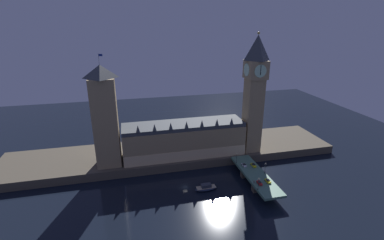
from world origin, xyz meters
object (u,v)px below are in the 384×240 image
(car_southbound_lead, at_px, (268,181))
(street_lamp_far, at_px, (237,157))
(pedestrian_near_rail, at_px, (254,182))
(street_lamp_near, at_px, (259,182))
(pedestrian_mid_walk, at_px, (265,172))
(street_lamp_mid, at_px, (265,167))
(victoria_tower, at_px, (105,117))
(car_northbound_trail, at_px, (259,183))
(clock_tower, at_px, (254,91))
(pedestrian_far_rail, at_px, (236,161))
(car_northbound_lead, at_px, (244,165))
(car_southbound_trail, at_px, (253,165))
(boat_upstream, at_px, (206,188))

(car_southbound_lead, height_order, street_lamp_far, street_lamp_far)
(pedestrian_near_rail, bearing_deg, street_lamp_near, -94.09)
(car_southbound_lead, distance_m, street_lamp_near, 10.54)
(pedestrian_mid_walk, xyz_separation_m, street_lamp_mid, (0.40, 1.08, 3.05))
(victoria_tower, height_order, car_northbound_trail, victoria_tower)
(clock_tower, bearing_deg, car_northbound_trail, -108.09)
(pedestrian_near_rail, distance_m, pedestrian_far_rail, 24.72)
(pedestrian_near_rail, bearing_deg, car_northbound_lead, 82.08)
(pedestrian_mid_walk, bearing_deg, street_lamp_near, -128.98)
(street_lamp_far, bearing_deg, pedestrian_far_rail, 65.30)
(pedestrian_far_rail, relative_size, street_lamp_mid, 0.27)
(pedestrian_far_rail, distance_m, street_lamp_near, 30.51)
(car_southbound_trail, bearing_deg, pedestrian_near_rail, -114.36)
(street_lamp_near, relative_size, boat_upstream, 0.56)
(pedestrian_far_rail, height_order, street_lamp_near, street_lamp_near)
(car_southbound_trail, distance_m, pedestrian_mid_walk, 9.93)
(pedestrian_mid_walk, bearing_deg, street_lamp_far, 124.93)
(street_lamp_far, height_order, boat_upstream, street_lamp_far)
(pedestrian_mid_walk, relative_size, street_lamp_near, 0.23)
(car_northbound_trail, bearing_deg, street_lamp_mid, 50.61)
(clock_tower, bearing_deg, pedestrian_mid_walk, -99.88)
(pedestrian_near_rail, bearing_deg, victoria_tower, 150.64)
(clock_tower, distance_m, street_lamp_near, 60.88)
(pedestrian_mid_walk, bearing_deg, street_lamp_mid, 69.75)
(clock_tower, distance_m, street_lamp_mid, 48.33)
(car_northbound_lead, height_order, car_southbound_trail, car_southbound_trail)
(pedestrian_mid_walk, height_order, pedestrian_far_rail, pedestrian_far_rail)
(car_northbound_trail, distance_m, pedestrian_near_rail, 2.88)
(car_northbound_trail, height_order, street_lamp_far, street_lamp_far)
(car_southbound_lead, bearing_deg, boat_upstream, 163.83)
(victoria_tower, distance_m, car_northbound_trail, 94.24)
(victoria_tower, xyz_separation_m, car_northbound_trail, (78.35, -43.66, -28.91))
(car_southbound_trail, bearing_deg, victoria_tower, 163.38)
(pedestrian_mid_walk, relative_size, boat_upstream, 0.13)
(car_southbound_trail, bearing_deg, street_lamp_far, 143.34)
(victoria_tower, relative_size, street_lamp_mid, 10.69)
(street_lamp_far, bearing_deg, pedestrian_near_rail, -89.04)
(car_southbound_lead, relative_size, pedestrian_near_rail, 2.16)
(pedestrian_mid_walk, bearing_deg, car_southbound_lead, -107.61)
(car_southbound_trail, height_order, street_lamp_mid, street_lamp_mid)
(car_northbound_trail, bearing_deg, car_southbound_lead, 7.94)
(car_northbound_trail, bearing_deg, car_northbound_lead, 90.00)
(pedestrian_near_rail, xyz_separation_m, pedestrian_far_rail, (0.00, 24.72, -0.12))
(clock_tower, bearing_deg, street_lamp_far, -134.64)
(car_southbound_trail, relative_size, boat_upstream, 0.38)
(car_southbound_lead, xyz_separation_m, pedestrian_mid_walk, (2.66, 8.38, 0.17))
(clock_tower, height_order, car_southbound_trail, clock_tower)
(car_northbound_lead, bearing_deg, street_lamp_near, -97.06)
(car_northbound_lead, distance_m, street_lamp_far, 6.68)
(clock_tower, xyz_separation_m, street_lamp_mid, (-5.30, -31.67, -36.12))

